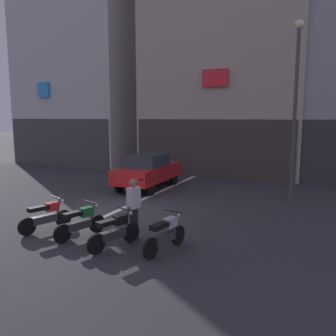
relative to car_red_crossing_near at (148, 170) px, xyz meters
The scene contains 11 objects.
ground_plane 4.41m from the car_red_crossing_near, 78.71° to the right, with size 120.00×120.00×0.00m, color #333338.
lane_centre_line 2.14m from the car_red_crossing_near, 64.31° to the left, with size 0.20×18.00×0.01m, color silver.
building_corner_left 15.05m from the car_red_crossing_near, 134.75° to the left, with size 8.39×10.19×18.22m.
building_mid_block 13.04m from the car_red_crossing_near, 78.96° to the left, with size 9.29×9.91×20.42m.
car_red_crossing_near is the anchor object (origin of this frame).
street_lamp 7.16m from the car_red_crossing_near, ahead, with size 0.36×0.36×6.84m.
motorcycle_red_row_leftmost 6.67m from the car_red_crossing_near, 88.74° to the right, with size 0.66×1.61×0.98m.
motorcycle_green_row_left_mid 6.85m from the car_red_crossing_near, 77.89° to the right, with size 0.62×1.63×0.98m.
motorcycle_black_row_centre 7.46m from the car_red_crossing_near, 68.58° to the right, with size 0.65×1.61×0.98m.
motorcycle_silver_row_right_mid 7.75m from the car_red_crossing_near, 58.82° to the right, with size 0.55×1.65×0.98m.
person_by_motorcycles 6.74m from the car_red_crossing_near, 65.32° to the right, with size 0.27×0.39×1.67m.
Camera 1 is at (6.65, -9.85, 3.34)m, focal length 36.93 mm.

